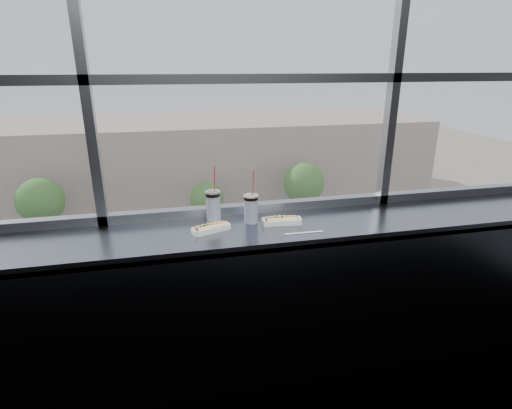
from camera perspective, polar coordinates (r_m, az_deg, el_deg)
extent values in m
plane|color=black|center=(3.06, -0.46, -10.72)|extent=(6.00, 0.00, 6.00)
plane|color=silver|center=(2.68, -0.66, 24.00)|extent=(6.00, 0.00, 6.00)
cube|color=slate|center=(2.59, 0.81, -3.70)|extent=(6.00, 0.55, 0.06)
cube|color=slate|center=(2.63, 2.11, -16.37)|extent=(6.00, 0.04, 1.04)
cube|color=white|center=(2.51, -6.42, -3.77)|extent=(0.25, 0.15, 0.01)
cube|color=white|center=(2.50, -6.43, -3.43)|extent=(0.25, 0.15, 0.03)
cylinder|color=#D7BB84|center=(2.50, -6.44, -3.28)|extent=(0.19, 0.10, 0.04)
cylinder|color=brown|center=(2.50, -6.45, -3.05)|extent=(0.19, 0.09, 0.03)
cube|color=white|center=(2.61, 3.67, -2.74)|extent=(0.26, 0.11, 0.01)
cube|color=white|center=(2.60, 3.68, -2.39)|extent=(0.26, 0.11, 0.03)
cylinder|color=#D7BB84|center=(2.60, 3.69, -2.24)|extent=(0.20, 0.06, 0.04)
cylinder|color=brown|center=(2.60, 3.69, -2.00)|extent=(0.21, 0.05, 0.03)
cylinder|color=white|center=(2.66, -6.12, -0.25)|extent=(0.09, 0.09, 0.19)
cylinder|color=black|center=(2.63, -6.19, 1.48)|extent=(0.10, 0.10, 0.02)
cylinder|color=silver|center=(2.63, -6.20, 1.80)|extent=(0.10, 0.10, 0.01)
cylinder|color=red|center=(2.60, -5.95, 3.57)|extent=(0.01, 0.05, 0.20)
cylinder|color=white|center=(2.60, -0.72, -0.69)|extent=(0.09, 0.09, 0.18)
cylinder|color=black|center=(2.58, -0.73, 0.97)|extent=(0.09, 0.09, 0.02)
cylinder|color=silver|center=(2.57, -0.73, 1.28)|extent=(0.10, 0.10, 0.01)
cylinder|color=red|center=(2.55, -0.43, 2.98)|extent=(0.01, 0.05, 0.19)
cylinder|color=white|center=(2.48, 6.86, -4.04)|extent=(0.24, 0.01, 0.01)
ellipsoid|color=silver|center=(2.50, -8.54, -3.80)|extent=(0.09, 0.06, 0.02)
plane|color=gray|center=(47.91, -11.58, 3.07)|extent=(120.00, 120.00, 0.00)
cube|color=black|center=(26.09, -9.96, -11.02)|extent=(80.00, 10.00, 0.06)
cube|color=gray|center=(33.27, -10.75, -4.17)|extent=(80.00, 6.00, 0.04)
cube|color=#AE9A8D|center=(41.60, -11.71, 6.30)|extent=(50.00, 14.00, 8.00)
imported|color=black|center=(30.58, -29.19, -6.40)|extent=(2.98, 6.34, 2.06)
imported|color=#3F4A97|center=(25.42, 19.17, -9.70)|extent=(3.50, 7.15, 2.31)
imported|color=maroon|center=(22.20, -5.29, -13.32)|extent=(2.93, 6.59, 2.16)
imported|color=#BBB7AF|center=(31.09, 8.76, -3.45)|extent=(3.62, 6.98, 2.22)
imported|color=black|center=(22.60, -23.36, -14.44)|extent=(2.90, 6.45, 2.12)
imported|color=#66605B|center=(34.35, -3.23, -1.12)|extent=(0.71, 0.95, 2.13)
imported|color=#66605B|center=(32.84, -21.43, -3.75)|extent=(0.82, 0.62, 1.85)
imported|color=#66605B|center=(32.74, -12.87, -2.62)|extent=(0.96, 0.72, 2.16)
imported|color=#66605B|center=(33.81, 3.44, -1.67)|extent=(0.85, 0.64, 1.91)
cylinder|color=#47382B|center=(34.10, -27.79, -3.28)|extent=(0.26, 0.26, 2.57)
sphere|color=#488B32|center=(33.36, -28.42, 0.47)|extent=(3.42, 3.42, 3.42)
cylinder|color=#47382B|center=(33.00, -6.87, -2.26)|extent=(0.21, 0.21, 2.06)
sphere|color=#488B32|center=(32.36, -7.00, 0.85)|extent=(2.74, 2.74, 2.74)
cylinder|color=#47382B|center=(34.58, 6.66, -0.75)|extent=(0.26, 0.26, 2.60)
sphere|color=#488B32|center=(33.84, 6.81, 3.04)|extent=(3.46, 3.46, 3.46)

